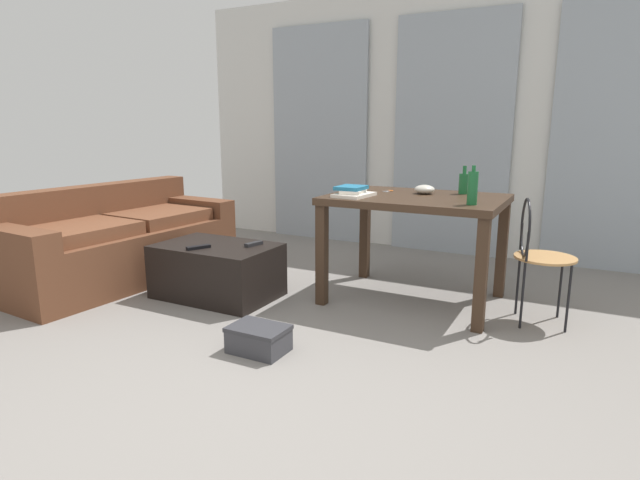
# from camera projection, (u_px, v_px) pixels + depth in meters

# --- Properties ---
(ground_plane) EXTENTS (8.49, 8.49, 0.00)m
(ground_plane) POSITION_uv_depth(u_px,v_px,m) (363.00, 318.00, 3.45)
(ground_plane) COLOR gray
(wall_back) EXTENTS (5.63, 0.10, 2.55)m
(wall_back) POSITION_uv_depth(u_px,v_px,m) (454.00, 122.00, 5.05)
(wall_back) COLOR silver
(wall_back) RESTS_ON ground
(curtains) EXTENTS (4.00, 0.03, 2.28)m
(curtains) POSITION_uv_depth(u_px,v_px,m) (451.00, 137.00, 5.00)
(curtains) COLOR #99A3AD
(curtains) RESTS_ON ground
(couch) EXTENTS (0.96, 1.95, 0.76)m
(couch) POSITION_uv_depth(u_px,v_px,m) (117.00, 243.00, 4.28)
(couch) COLOR brown
(couch) RESTS_ON ground
(coffee_table) EXTENTS (0.86, 0.57, 0.39)m
(coffee_table) POSITION_uv_depth(u_px,v_px,m) (217.00, 271.00, 3.85)
(coffee_table) COLOR black
(coffee_table) RESTS_ON ground
(craft_table) EXTENTS (1.19, 0.87, 0.77)m
(craft_table) POSITION_uv_depth(u_px,v_px,m) (416.00, 211.00, 3.67)
(craft_table) COLOR #382619
(craft_table) RESTS_ON ground
(wire_chair) EXTENTS (0.38, 0.40, 0.81)m
(wire_chair) POSITION_uv_depth(u_px,v_px,m) (535.00, 247.00, 3.28)
(wire_chair) COLOR #B7844C
(wire_chair) RESTS_ON ground
(bottle_near) EXTENTS (0.07, 0.07, 0.20)m
(bottle_near) POSITION_uv_depth(u_px,v_px,m) (464.00, 183.00, 3.74)
(bottle_near) COLOR #195B2D
(bottle_near) RESTS_ON craft_table
(bottle_far) EXTENTS (0.06, 0.06, 0.24)m
(bottle_far) POSITION_uv_depth(u_px,v_px,m) (473.00, 188.00, 3.22)
(bottle_far) COLOR #195B2D
(bottle_far) RESTS_ON craft_table
(bowl) EXTENTS (0.14, 0.14, 0.06)m
(bowl) POSITION_uv_depth(u_px,v_px,m) (425.00, 189.00, 3.75)
(bowl) COLOR beige
(bowl) RESTS_ON craft_table
(book_stack) EXTENTS (0.23, 0.31, 0.07)m
(book_stack) POSITION_uv_depth(u_px,v_px,m) (353.00, 192.00, 3.61)
(book_stack) COLOR silver
(book_stack) RESTS_ON craft_table
(scissors) EXTENTS (0.06, 0.10, 0.00)m
(scissors) POSITION_uv_depth(u_px,v_px,m) (389.00, 191.00, 3.90)
(scissors) COLOR #9EA0A5
(scissors) RESTS_ON craft_table
(tv_remote_primary) EXTENTS (0.12, 0.17, 0.02)m
(tv_remote_primary) POSITION_uv_depth(u_px,v_px,m) (198.00, 247.00, 3.68)
(tv_remote_primary) COLOR black
(tv_remote_primary) RESTS_ON coffee_table
(tv_remote_secondary) EXTENTS (0.07, 0.15, 0.03)m
(tv_remote_secondary) POSITION_uv_depth(u_px,v_px,m) (254.00, 244.00, 3.78)
(tv_remote_secondary) COLOR #232326
(tv_remote_secondary) RESTS_ON coffee_table
(shoebox) EXTENTS (0.32, 0.23, 0.15)m
(shoebox) POSITION_uv_depth(u_px,v_px,m) (259.00, 339.00, 2.93)
(shoebox) COLOR #38383D
(shoebox) RESTS_ON ground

